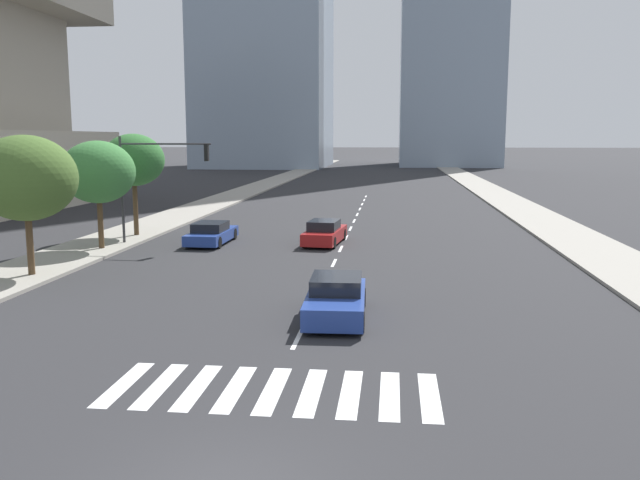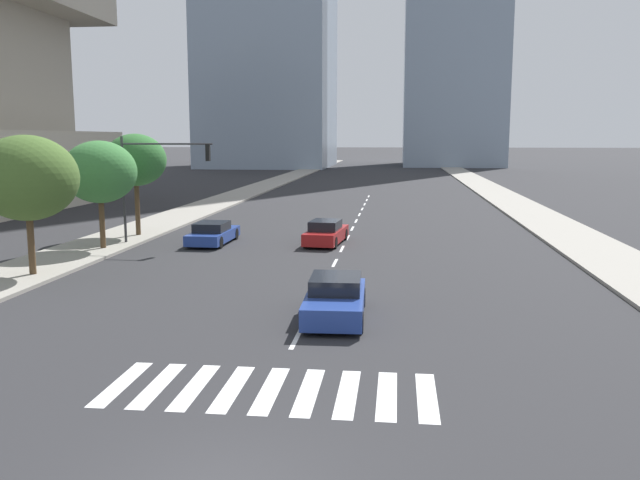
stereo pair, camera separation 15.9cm
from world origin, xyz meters
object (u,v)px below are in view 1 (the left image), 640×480
at_px(sedan_blue_0, 336,299).
at_px(street_tree_third, 134,160).
at_px(sedan_blue_1, 211,234).
at_px(street_tree_second, 98,172).
at_px(sedan_red_2, 325,233).
at_px(traffic_signal_far, 155,169).
at_px(street_tree_nearest, 26,178).

distance_m(sedan_blue_0, street_tree_third, 21.33).
height_order(sedan_blue_1, street_tree_second, street_tree_second).
height_order(sedan_red_2, traffic_signal_far, traffic_signal_far).
height_order(sedan_blue_0, sedan_blue_1, sedan_blue_0).
bearing_deg(street_tree_third, sedan_blue_0, -51.08).
bearing_deg(street_tree_second, street_tree_nearest, -90.00).
relative_size(sedan_blue_0, sedan_red_2, 0.99).
xyz_separation_m(sedan_blue_0, street_tree_second, (-13.17, 11.56, 3.44)).
distance_m(sedan_red_2, street_tree_second, 12.28).
bearing_deg(sedan_blue_1, street_tree_second, 121.15).
height_order(sedan_blue_1, sedan_red_2, sedan_red_2).
bearing_deg(street_tree_nearest, street_tree_third, 90.00).
bearing_deg(sedan_blue_0, sedan_blue_1, -152.41).
bearing_deg(sedan_blue_1, sedan_blue_0, -149.54).
bearing_deg(traffic_signal_far, sedan_blue_0, -51.23).
bearing_deg(street_tree_nearest, street_tree_second, 90.00).
distance_m(sedan_blue_0, sedan_red_2, 15.21).
bearing_deg(traffic_signal_far, street_tree_nearest, -104.74).
xyz_separation_m(sedan_blue_0, street_tree_nearest, (-13.17, 4.79, 3.54)).
relative_size(sedan_red_2, street_tree_second, 0.86).
height_order(sedan_blue_1, street_tree_nearest, street_tree_nearest).
bearing_deg(street_tree_third, traffic_signal_far, -50.38).
bearing_deg(street_tree_second, sedan_blue_1, 30.07).
bearing_deg(sedan_red_2, traffic_signal_far, 105.33).
distance_m(street_tree_second, street_tree_third, 4.78).
distance_m(sedan_blue_1, street_tree_second, 6.78).
height_order(sedan_blue_0, street_tree_nearest, street_tree_nearest).
xyz_separation_m(street_tree_nearest, street_tree_third, (0.00, 11.52, 0.35)).
relative_size(traffic_signal_far, street_tree_nearest, 0.99).
distance_m(sedan_blue_0, traffic_signal_far, 17.71).
xyz_separation_m(sedan_blue_0, sedan_red_2, (-1.93, 15.09, -0.01)).
bearing_deg(sedan_blue_0, street_tree_nearest, -111.79).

